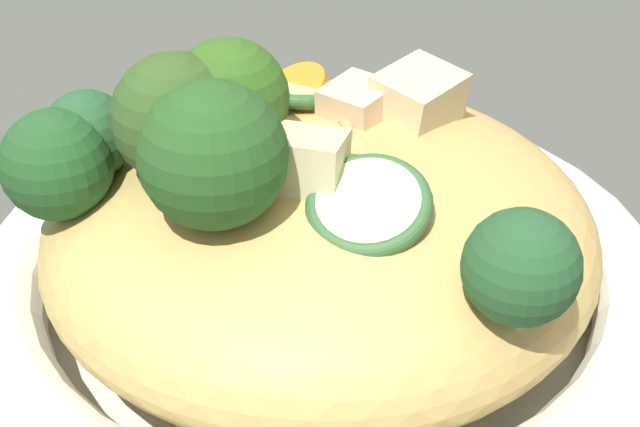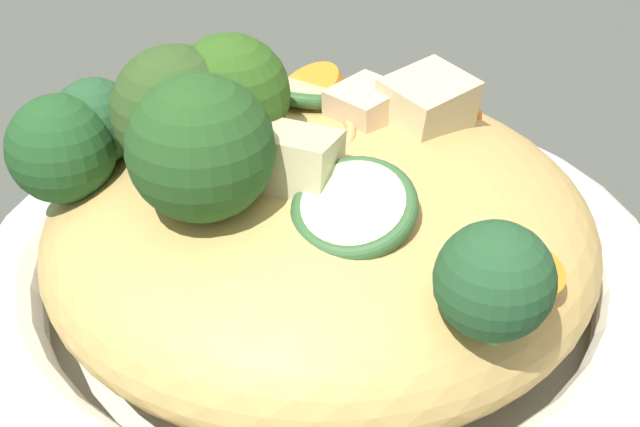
# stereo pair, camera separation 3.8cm
# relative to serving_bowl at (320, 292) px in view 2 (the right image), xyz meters

# --- Properties ---
(ground_plane) EXTENTS (3.00, 3.00, 0.00)m
(ground_plane) POSITION_rel_serving_bowl_xyz_m (0.00, 0.00, -0.03)
(ground_plane) COLOR #444841
(serving_bowl) EXTENTS (0.29, 0.29, 0.05)m
(serving_bowl) POSITION_rel_serving_bowl_xyz_m (0.00, 0.00, 0.00)
(serving_bowl) COLOR white
(serving_bowl) RESTS_ON ground_plane
(noodle_heap) EXTENTS (0.23, 0.23, 0.09)m
(noodle_heap) POSITION_rel_serving_bowl_xyz_m (0.00, -0.00, 0.03)
(noodle_heap) COLOR tan
(noodle_heap) RESTS_ON serving_bowl
(broccoli_florets) EXTENTS (0.11, 0.23, 0.08)m
(broccoli_florets) POSITION_rel_serving_bowl_xyz_m (-0.03, 0.03, 0.08)
(broccoli_florets) COLOR #9DC373
(broccoli_florets) RESTS_ON serving_bowl
(carrot_coins) EXTENTS (0.13, 0.15, 0.03)m
(carrot_coins) POSITION_rel_serving_bowl_xyz_m (0.03, -0.03, 0.06)
(carrot_coins) COLOR orange
(carrot_coins) RESTS_ON serving_bowl
(zucchini_slices) EXTENTS (0.12, 0.13, 0.03)m
(zucchini_slices) POSITION_rel_serving_bowl_xyz_m (0.00, 0.01, 0.07)
(zucchini_slices) COLOR beige
(zucchini_slices) RESTS_ON serving_bowl
(chicken_chunks) EXTENTS (0.10, 0.12, 0.03)m
(chicken_chunks) POSITION_rel_serving_bowl_xyz_m (0.02, -0.00, 0.07)
(chicken_chunks) COLOR beige
(chicken_chunks) RESTS_ON serving_bowl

